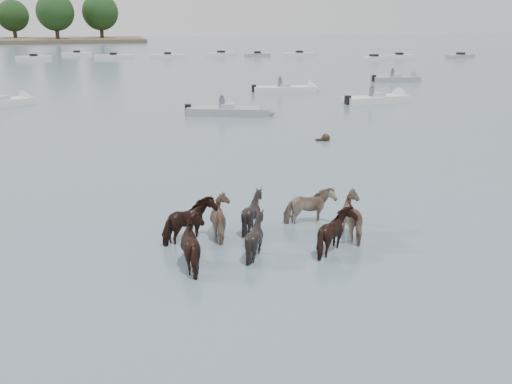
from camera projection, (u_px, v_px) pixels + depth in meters
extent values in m
plane|color=slate|center=(266.00, 244.00, 15.03)|extent=(400.00, 400.00, 0.00)
imported|color=black|center=(189.00, 223.00, 15.12)|extent=(1.72, 1.45, 1.34)
imported|color=gray|center=(224.00, 220.00, 15.51)|extent=(1.43, 1.54, 1.26)
imported|color=black|center=(253.00, 214.00, 15.92)|extent=(1.37, 1.27, 1.28)
imported|color=#9D7E6A|center=(309.00, 208.00, 16.44)|extent=(1.54, 0.77, 1.26)
imported|color=black|center=(199.00, 247.00, 13.55)|extent=(1.60, 1.70, 1.36)
imported|color=black|center=(255.00, 239.00, 14.18)|extent=(1.39, 1.31, 1.24)
imported|color=black|center=(335.00, 235.00, 14.35)|extent=(1.57, 1.58, 1.29)
imported|color=gray|center=(358.00, 218.00, 15.47)|extent=(1.52, 1.64, 1.36)
sphere|color=black|center=(326.00, 138.00, 27.83)|extent=(0.44, 0.44, 0.44)
cube|color=black|center=(321.00, 140.00, 27.79)|extent=(0.50, 0.22, 0.18)
cube|color=silver|center=(2.00, 103.00, 38.77)|extent=(4.38, 3.67, 0.55)
cone|color=silver|center=(30.00, 100.00, 40.30)|extent=(1.64, 1.83, 1.60)
cube|color=#99ADB7|center=(1.00, 98.00, 38.66)|extent=(1.29, 1.38, 0.35)
cube|color=gray|center=(228.00, 112.00, 35.23)|extent=(5.34, 3.37, 0.55)
cone|color=gray|center=(269.00, 112.00, 35.00)|extent=(1.43, 1.82, 1.60)
cube|color=#99ADB7|center=(228.00, 106.00, 35.13)|extent=(1.16, 1.34, 0.35)
cube|color=black|center=(188.00, 109.00, 35.43)|extent=(0.45, 0.45, 0.60)
cylinder|color=#595966|center=(222.00, 103.00, 34.97)|extent=(0.36, 0.36, 0.70)
sphere|color=#595966|center=(222.00, 96.00, 34.83)|extent=(0.24, 0.24, 0.24)
cube|color=silver|center=(285.00, 90.00, 46.32)|extent=(5.30, 2.35, 0.55)
cone|color=silver|center=(315.00, 89.00, 46.64)|extent=(1.13, 1.72, 1.60)
cube|color=#99ADB7|center=(285.00, 85.00, 46.22)|extent=(0.96, 1.23, 0.35)
cube|color=black|center=(254.00, 88.00, 45.96)|extent=(0.40, 0.40, 0.60)
cylinder|color=#595966|center=(280.00, 83.00, 46.05)|extent=(0.36, 0.36, 0.70)
sphere|color=#595966|center=(280.00, 78.00, 45.92)|extent=(0.24, 0.24, 0.24)
cube|color=silver|center=(376.00, 100.00, 40.50)|extent=(5.18, 2.43, 0.55)
cone|color=silver|center=(403.00, 98.00, 41.54)|extent=(1.16, 1.73, 1.60)
cube|color=#99ADB7|center=(377.00, 95.00, 40.40)|extent=(0.98, 1.24, 0.35)
cube|color=black|center=(348.00, 100.00, 39.42)|extent=(0.40, 0.40, 0.60)
cylinder|color=#595966|center=(372.00, 92.00, 40.23)|extent=(0.36, 0.36, 0.70)
sphere|color=#595966|center=(372.00, 86.00, 40.10)|extent=(0.24, 0.24, 0.24)
cube|color=gray|center=(396.00, 79.00, 54.34)|extent=(4.62, 2.23, 0.55)
cone|color=gray|center=(418.00, 79.00, 54.62)|extent=(1.13, 1.71, 1.60)
cube|color=#99ADB7|center=(396.00, 76.00, 54.24)|extent=(0.96, 1.23, 0.35)
cube|color=black|center=(374.00, 78.00, 54.02)|extent=(0.40, 0.40, 0.60)
cylinder|color=#595966|center=(392.00, 74.00, 54.07)|extent=(0.36, 0.36, 0.70)
sphere|color=#595966|center=(393.00, 69.00, 53.94)|extent=(0.24, 0.24, 0.24)
cube|color=silver|center=(34.00, 58.00, 83.89)|extent=(5.13, 2.17, 0.60)
cube|color=black|center=(34.00, 56.00, 83.78)|extent=(1.13, 1.13, 0.50)
cube|color=silver|center=(77.00, 54.00, 93.08)|extent=(4.95, 2.00, 0.60)
cube|color=black|center=(77.00, 52.00, 92.97)|extent=(1.10, 1.10, 0.50)
cube|color=silver|center=(114.00, 57.00, 87.03)|extent=(5.86, 2.26, 0.60)
cube|color=black|center=(113.00, 54.00, 86.92)|extent=(1.13, 1.13, 0.50)
cube|color=silver|center=(168.00, 56.00, 88.36)|extent=(5.77, 1.53, 0.60)
cube|color=black|center=(168.00, 54.00, 88.25)|extent=(1.01, 1.01, 0.50)
cube|color=silver|center=(221.00, 55.00, 92.66)|extent=(5.61, 3.41, 0.60)
cube|color=black|center=(221.00, 52.00, 92.55)|extent=(1.30, 1.30, 0.50)
cube|color=gray|center=(257.00, 55.00, 90.96)|extent=(4.31, 2.05, 0.60)
cube|color=black|center=(257.00, 53.00, 90.85)|extent=(1.13, 1.13, 0.50)
cube|color=silver|center=(299.00, 55.00, 92.57)|extent=(5.60, 1.63, 0.60)
cube|color=black|center=(299.00, 52.00, 92.46)|extent=(1.02, 1.02, 0.50)
cube|color=silver|center=(374.00, 59.00, 83.09)|extent=(5.00, 3.29, 0.60)
cube|color=black|center=(374.00, 56.00, 82.97)|extent=(1.32, 1.32, 0.50)
cube|color=silver|center=(399.00, 57.00, 87.27)|extent=(4.32, 1.89, 0.60)
cube|color=black|center=(399.00, 54.00, 87.16)|extent=(1.09, 1.09, 0.50)
cube|color=gray|center=(460.00, 56.00, 87.69)|extent=(5.74, 3.23, 0.60)
cube|color=black|center=(461.00, 54.00, 87.58)|extent=(1.27, 1.27, 0.50)
cylinder|color=#382619|center=(15.00, 34.00, 152.54)|extent=(1.00, 1.00, 3.74)
sphere|color=black|center=(13.00, 16.00, 151.10)|extent=(8.32, 8.32, 8.32)
cylinder|color=#382619|center=(57.00, 34.00, 143.01)|extent=(1.00, 1.00, 4.20)
sphere|color=black|center=(55.00, 12.00, 141.40)|extent=(9.34, 9.34, 9.34)
cylinder|color=#382619|center=(102.00, 34.00, 150.80)|extent=(1.00, 1.00, 4.24)
sphere|color=black|center=(100.00, 12.00, 149.17)|extent=(9.41, 9.41, 9.41)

